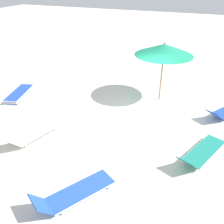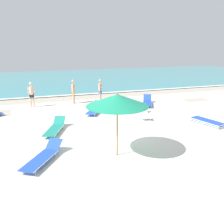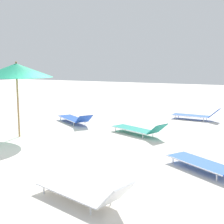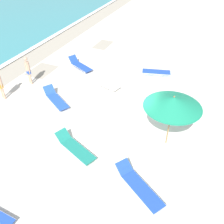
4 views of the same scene
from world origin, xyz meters
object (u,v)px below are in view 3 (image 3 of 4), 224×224
Objects in this scene: sun_lounger_near_water_left at (84,191)px; sun_lounger_beside_umbrella at (138,129)px; sun_lounger_mid_beach_solo at (209,163)px; sun_lounger_mid_beach_pair_a at (196,115)px; sun_lounger_mid_beach_pair_b at (74,119)px; beach_umbrella at (16,71)px.

sun_lounger_beside_umbrella is at bearing -153.72° from sun_lounger_near_water_left.
sun_lounger_mid_beach_solo is 6.91m from sun_lounger_mid_beach_pair_a.
sun_lounger_beside_umbrella is 1.08× the size of sun_lounger_near_water_left.
sun_lounger_near_water_left is (5.44, 1.14, 0.01)m from sun_lounger_beside_umbrella.
sun_lounger_beside_umbrella is 5.56m from sun_lounger_near_water_left.
sun_lounger_mid_beach_pair_a is at bearing -134.35° from sun_lounger_mid_beach_solo.
sun_lounger_mid_beach_pair_b is at bearing -130.76° from sun_lounger_near_water_left.
sun_lounger_mid_beach_solo is (-2.62, 1.72, -0.00)m from sun_lounger_near_water_left.
sun_lounger_mid_beach_solo is 1.02× the size of sun_lounger_mid_beach_pair_a.
sun_lounger_mid_beach_pair_b is at bearing -51.38° from sun_lounger_mid_beach_pair_a.
sun_lounger_mid_beach_pair_a reaches higher than sun_lounger_mid_beach_pair_b.
sun_lounger_mid_beach_pair_b is (3.12, -4.36, -0.01)m from sun_lounger_mid_beach_pair_a.
sun_lounger_near_water_left is at bearing 34.17° from sun_lounger_beside_umbrella.
beach_umbrella reaches higher than sun_lounger_mid_beach_pair_b.
sun_lounger_beside_umbrella is (-2.08, 3.53, -2.04)m from beach_umbrella.
beach_umbrella is at bearing -64.99° from sun_lounger_mid_beach_solo.
sun_lounger_beside_umbrella is at bearing -102.98° from sun_lounger_mid_beach_solo.
sun_lounger_mid_beach_solo is at bearing 161.08° from sun_lounger_near_water_left.
beach_umbrella is 1.13× the size of sun_lounger_beside_umbrella.
sun_lounger_mid_beach_pair_b is (-6.21, -4.31, -0.01)m from sun_lounger_near_water_left.
sun_lounger_near_water_left is (3.35, 4.68, -2.03)m from beach_umbrella.
sun_lounger_near_water_left reaches higher than sun_lounger_beside_umbrella.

